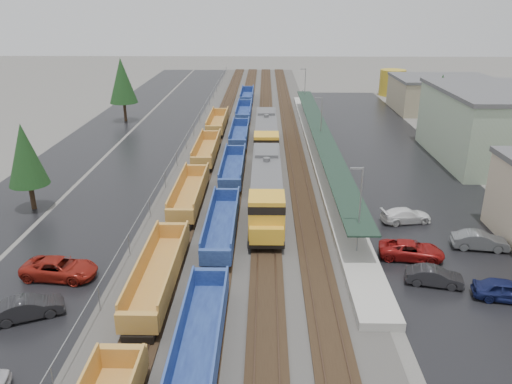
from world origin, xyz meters
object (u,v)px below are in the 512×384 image
well_string_yellow (177,227)px  storage_tank (392,83)px  well_string_blue (233,169)px  parked_car_west_b (28,308)px  locomotive_trail (266,135)px  parked_car_west_c (60,269)px  parked_car_east_b (411,250)px  parked_car_east_c (406,216)px  parked_car_east_a (434,277)px  locomotive_lead (266,188)px  parked_car_east_e (480,241)px  parked_car_east_d (506,290)px

well_string_yellow → storage_tank: size_ratio=16.81×
well_string_blue → parked_car_west_b: bearing=-112.8°
locomotive_trail → well_string_yellow: locomotive_trail is taller
parked_car_west_c → parked_car_east_b: 28.27m
parked_car_east_c → storage_tank: bearing=-22.4°
well_string_blue → parked_car_east_a: 29.29m
parked_car_west_b → parked_car_east_b: parked_car_west_b is taller
parked_car_east_a → parked_car_east_b: (-0.61, 4.13, 0.04)m
parked_car_west_c → locomotive_trail: bearing=-19.0°
locomotive_lead → parked_car_east_b: (12.05, -9.73, -1.75)m
locomotive_trail → parked_car_east_a: (12.66, -34.86, -1.79)m
locomotive_lead → storage_tank: bearing=67.1°
well_string_yellow → parked_car_east_b: bearing=-9.1°
locomotive_lead → parked_car_east_a: bearing=-47.6°
locomotive_trail → well_string_blue: locomotive_trail is taller
parked_car_west_b → parked_car_west_c: parked_car_west_c is taller
well_string_blue → parked_car_west_c: size_ratio=19.44×
parked_car_east_a → parked_car_east_e: (5.76, 5.93, 0.07)m
parked_car_west_c → parked_car_east_a: size_ratio=1.35×
parked_car_east_c → parked_car_east_e: size_ratio=1.04×
well_string_blue → parked_car_east_e: 28.85m
parked_car_west_c → parked_car_east_b: bearing=-76.7°
parked_car_east_c → parked_car_east_e: 7.35m
parked_car_west_b → parked_car_east_c: parked_car_west_b is taller
parked_car_west_b → parked_car_east_b: 29.52m
locomotive_trail → parked_car_west_b: locomotive_trail is taller
parked_car_west_b → parked_car_east_a: 29.15m
parked_car_east_e → parked_car_east_a: bearing=143.7°
locomotive_trail → parked_car_west_b: 42.76m
storage_tank → parked_car_east_d: 83.71m
parked_car_west_b → parked_car_east_d: size_ratio=1.02×
parked_car_east_d → storage_tank: bearing=3.3°
parked_car_east_c → parked_car_west_c: bearing=99.9°
parked_car_west_b → well_string_yellow: bearing=-58.9°
parked_car_east_b → parked_car_east_d: size_ratio=1.18×
locomotive_lead → parked_car_east_e: size_ratio=4.44×
parked_car_east_b → parked_car_east_e: 6.62m
locomotive_trail → parked_car_east_a: 37.13m
well_string_yellow → parked_car_east_b: 20.31m
parked_car_east_e → parked_car_east_b: bearing=113.7°
parked_car_east_a → storage_tank: bearing=1.4°
storage_tank → parked_car_east_c: storage_tank is taller
locomotive_lead → parked_car_east_e: (18.42, -7.93, -1.72)m
locomotive_trail → parked_car_east_e: (18.42, -28.93, -1.72)m
storage_tank → parked_car_west_b: size_ratio=1.23×
well_string_blue → parked_car_west_b: (-12.11, -28.80, -0.38)m
well_string_blue → well_string_yellow: bearing=-103.4°
storage_tank → parked_car_east_e: storage_tank is taller
parked_car_west_c → parked_car_east_d: bearing=-88.3°
parked_car_west_b → parked_car_east_b: (28.16, 8.84, -0.02)m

